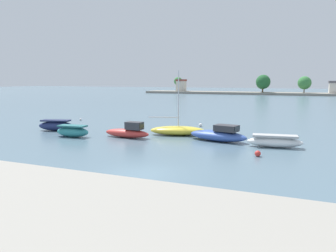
% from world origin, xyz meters
% --- Properties ---
extents(ground_plane, '(400.00, 400.00, 0.00)m').
position_xyz_m(ground_plane, '(0.00, 0.00, 0.00)').
color(ground_plane, slate).
extents(seawall_embankment, '(78.55, 7.43, 1.75)m').
position_xyz_m(seawall_embankment, '(0.00, -9.63, 0.88)').
color(seawall_embankment, gray).
rests_on(seawall_embankment, ground).
extents(moored_boat_0, '(4.02, 2.24, 1.17)m').
position_xyz_m(moored_boat_0, '(-16.10, 11.19, 0.56)').
color(moored_boat_0, navy).
rests_on(moored_boat_0, ground).
extents(moored_boat_1, '(3.49, 1.59, 1.13)m').
position_xyz_m(moored_boat_1, '(-11.92, 8.71, 0.54)').
color(moored_boat_1, teal).
rests_on(moored_boat_1, ground).
extents(moored_boat_2, '(4.72, 1.48, 1.53)m').
position_xyz_m(moored_boat_2, '(-6.78, 10.44, 0.55)').
color(moored_boat_2, '#C63833').
rests_on(moored_boat_2, ground).
extents(moored_boat_3, '(5.85, 3.52, 6.35)m').
position_xyz_m(moored_boat_3, '(-2.94, 13.58, 0.47)').
color(moored_boat_3, yellow).
rests_on(moored_boat_3, ground).
extents(moored_boat_4, '(5.72, 2.94, 1.50)m').
position_xyz_m(moored_boat_4, '(1.62, 11.99, 0.57)').
color(moored_boat_4, '#3856A8').
rests_on(moored_boat_4, ground).
extents(moored_boat_5, '(4.53, 1.86, 1.02)m').
position_xyz_m(moored_boat_5, '(6.49, 11.04, 0.48)').
color(moored_boat_5, white).
rests_on(moored_boat_5, ground).
extents(mooring_buoy_0, '(0.41, 0.41, 0.41)m').
position_xyz_m(mooring_buoy_0, '(-2.56, 20.03, 0.21)').
color(mooring_buoy_0, white).
rests_on(mooring_buoy_0, ground).
extents(mooring_buoy_1, '(0.28, 0.28, 0.28)m').
position_xyz_m(mooring_buoy_1, '(0.22, 18.24, 0.14)').
color(mooring_buoy_1, yellow).
rests_on(mooring_buoy_1, ground).
extents(mooring_buoy_2, '(0.30, 0.30, 0.30)m').
position_xyz_m(mooring_buoy_2, '(-19.26, 19.58, 0.15)').
color(mooring_buoy_2, white).
rests_on(mooring_buoy_2, ground).
extents(mooring_buoy_4, '(0.43, 0.43, 0.43)m').
position_xyz_m(mooring_buoy_4, '(5.67, 7.14, 0.22)').
color(mooring_buoy_4, red).
rests_on(mooring_buoy_4, ground).
extents(distant_shoreline, '(102.41, 10.06, 7.13)m').
position_xyz_m(distant_shoreline, '(3.74, 108.70, 1.97)').
color(distant_shoreline, gray).
rests_on(distant_shoreline, ground).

